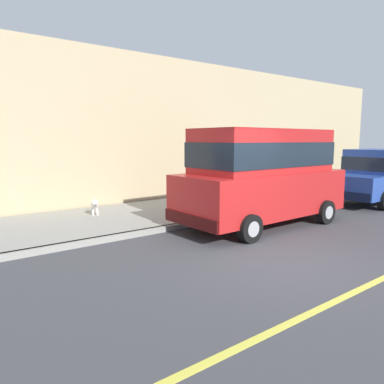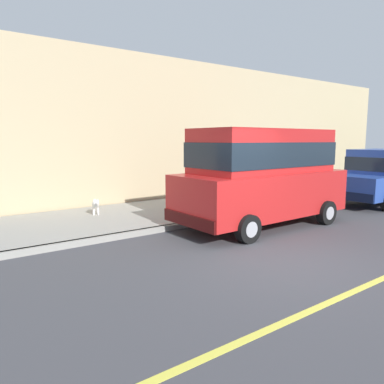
# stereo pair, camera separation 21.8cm
# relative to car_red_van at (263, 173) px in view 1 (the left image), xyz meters

# --- Properties ---
(ground_plane) EXTENTS (80.00, 80.00, 0.00)m
(ground_plane) POSITION_rel_car_red_van_xyz_m (2.19, -1.75, -1.39)
(ground_plane) COLOR #424247
(curb) EXTENTS (0.16, 64.00, 0.14)m
(curb) POSITION_rel_car_red_van_xyz_m (-1.01, -1.75, -1.32)
(curb) COLOR gray
(curb) RESTS_ON ground
(sidewalk) EXTENTS (3.60, 64.00, 0.14)m
(sidewalk) POSITION_rel_car_red_van_xyz_m (-2.81, -1.75, -1.32)
(sidewalk) COLOR #99968E
(sidewalk) RESTS_ON ground
(lane_centre_line) EXTENTS (0.12, 57.60, 0.01)m
(lane_centre_line) POSITION_rel_car_red_van_xyz_m (3.79, -1.75, -1.39)
(lane_centre_line) COLOR #E0D64C
(lane_centre_line) RESTS_ON ground
(car_red_van) EXTENTS (2.18, 4.92, 2.52)m
(car_red_van) POSITION_rel_car_red_van_xyz_m (0.00, 0.00, 0.00)
(car_red_van) COLOR red
(car_red_van) RESTS_ON ground
(car_blue_sedan) EXTENTS (2.04, 4.60, 1.92)m
(car_blue_sedan) POSITION_rel_car_red_van_xyz_m (0.12, 6.07, -0.41)
(car_blue_sedan) COLOR #28479E
(car_blue_sedan) RESTS_ON ground
(dog_white) EXTENTS (0.73, 0.35, 0.49)m
(dog_white) POSITION_rel_car_red_van_xyz_m (-3.34, -3.23, -0.97)
(dog_white) COLOR white
(dog_white) RESTS_ON sidewalk
(building_facade) EXTENTS (0.50, 20.00, 5.14)m
(building_facade) POSITION_rel_car_red_van_xyz_m (-4.91, 3.60, 1.17)
(building_facade) COLOR tan
(building_facade) RESTS_ON ground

